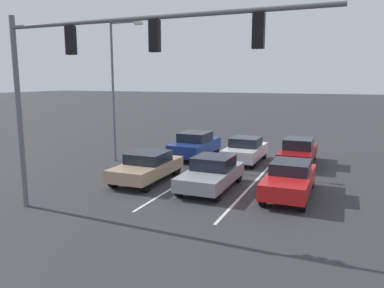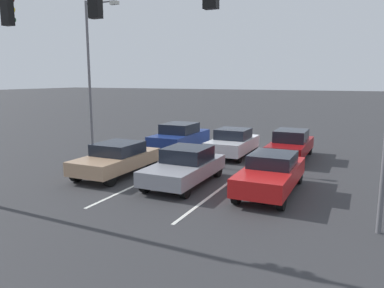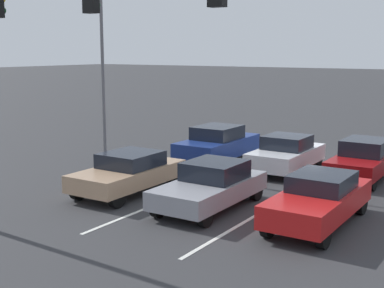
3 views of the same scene
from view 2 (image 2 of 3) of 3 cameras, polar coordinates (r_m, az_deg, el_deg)
ground_plane at (r=21.99m, az=7.38°, el=-1.07°), size 240.00×240.00×0.00m
lane_stripe_left_divider at (r=18.93m, az=9.49°, el=-2.90°), size 0.12×17.56×0.01m
lane_stripe_center_divider at (r=19.99m, az=0.57°, el=-2.08°), size 0.12×17.56×0.01m
car_tan_rightlane_front at (r=16.64m, az=-11.39°, el=-2.16°), size 1.93×4.32×1.41m
car_gray_midlane_front at (r=14.96m, az=-1.08°, el=-3.36°), size 1.89×4.34×1.45m
car_red_leftlane_front at (r=14.09m, az=11.97°, el=-4.30°), size 1.76×4.58×1.45m
car_maroon_leftlane_second at (r=20.23m, az=14.79°, el=-0.06°), size 1.78×4.59×1.52m
car_navy_rightlane_second at (r=21.65m, az=-1.88°, el=1.07°), size 1.93×4.45×1.63m
car_white_midlane_second at (r=20.39m, az=6.24°, el=0.22°), size 1.89×4.03×1.49m
traffic_signal_gantry at (r=11.87m, az=-22.82°, el=14.97°), size 11.26×0.37×7.13m
street_lamp_right_shoulder at (r=21.33m, az=-14.97°, el=11.18°), size 2.12×0.24×8.21m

